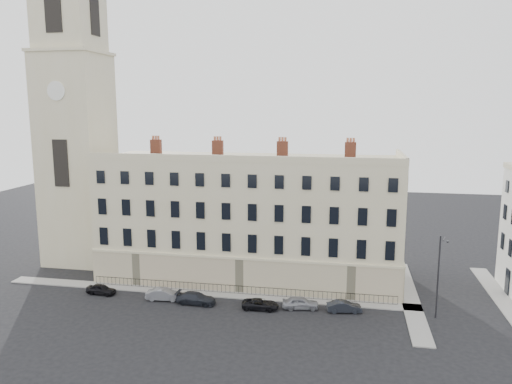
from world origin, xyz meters
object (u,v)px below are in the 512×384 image
car_a (101,289)px  car_e (300,303)px  car_b (164,294)px  car_c (196,298)px  car_d (260,304)px  car_f (344,307)px  streetlamp (439,273)px

car_a → car_e: 22.71m
car_b → car_c: (3.79, -0.39, -0.01)m
car_a → car_d: bearing=-87.9°
car_c → car_f: (15.81, 0.74, -0.04)m
car_c → car_f: bearing=-85.0°
car_a → car_d: (18.56, -0.80, -0.04)m
car_a → car_e: (22.71, 0.07, 0.08)m
car_b → car_f: car_b is taller
streetlamp → car_c: bearing=-161.9°
car_b → streetlamp: streetlamp is taller
car_a → car_f: 27.26m
streetlamp → car_e: bearing=-163.4°
car_b → car_d: car_b is taller
car_c → car_a: bearing=88.9°
car_f → car_e: bearing=80.5°
car_d → streetlamp: (17.86, 1.03, 4.20)m
car_a → car_d: 18.58m
car_a → car_e: bearing=-85.3°
car_c → car_d: (7.11, -0.10, -0.09)m
car_a → car_e: car_e is taller
car_d → car_f: size_ratio=1.08×
car_a → car_b: (7.66, -0.31, 0.07)m
car_b → car_e: (15.05, 0.38, 0.01)m
car_b → streetlamp: 29.05m
streetlamp → car_a: bearing=-163.7°
car_d → streetlamp: bearing=-88.4°
car_a → streetlamp: streetlamp is taller
car_a → car_f: size_ratio=0.94×
car_a → car_b: bearing=-87.8°
car_b → car_f: 19.60m
car_d → streetlamp: 18.38m
car_d → car_e: bearing=-79.9°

